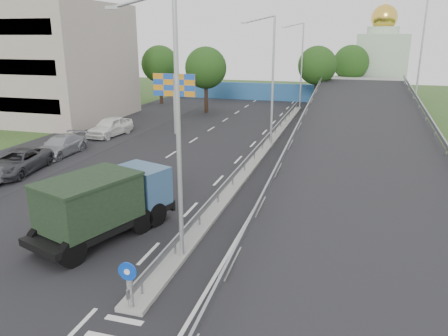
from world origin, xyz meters
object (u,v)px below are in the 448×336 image
at_px(church, 380,60).
at_px(parked_car_e, 110,127).
at_px(billboard, 174,89).
at_px(lamp_post_near, 173,118).
at_px(dump_truck, 105,202).
at_px(parked_car_c, 17,162).
at_px(sign_bollard, 129,285).
at_px(lamp_post_far, 300,61).
at_px(parked_car_d, 60,146).
at_px(lamp_post_mid, 271,74).

xyz_separation_m(church, parked_car_e, (-24.36, -34.43, -4.45)).
height_order(billboard, parked_car_e, billboard).
relative_size(lamp_post_near, dump_truck, 1.40).
relative_size(parked_car_c, parked_car_e, 1.10).
bearing_deg(church, billboard, -120.70).
bearing_deg(sign_bollard, lamp_post_far, 89.86).
bearing_deg(lamp_post_near, parked_car_c, 151.60).
height_order(lamp_post_far, parked_car_e, lamp_post_far).
distance_m(parked_car_d, parked_car_e, 6.98).
xyz_separation_m(dump_truck, parked_car_d, (-10.78, 11.50, -0.91)).
xyz_separation_m(parked_car_c, parked_car_e, (0.06, 11.71, 0.09)).
height_order(lamp_post_mid, billboard, lamp_post_mid).
xyz_separation_m(sign_bollard, lamp_post_mid, (0.11, 23.83, 4.77)).
xyz_separation_m(sign_bollard, billboard, (-9.00, 25.83, 3.15)).
bearing_deg(parked_car_d, sign_bollard, -50.13).
relative_size(lamp_post_near, church, 0.73).
distance_m(billboard, dump_truck, 21.70).
distance_m(billboard, parked_car_c, 15.53).
distance_m(lamp_post_far, parked_car_d, 31.48).
relative_size(lamp_post_mid, parked_car_d, 1.98).
distance_m(lamp_post_far, dump_truck, 39.32).
distance_m(sign_bollard, church, 58.84).
distance_m(sign_bollard, parked_car_c, 18.56).
relative_size(lamp_post_near, parked_car_e, 2.00).
bearing_deg(parked_car_c, dump_truck, -41.53).
relative_size(sign_bollard, parked_car_d, 0.33).
height_order(lamp_post_mid, parked_car_e, lamp_post_mid).
height_order(lamp_post_far, dump_truck, lamp_post_far).
height_order(sign_bollard, parked_car_c, sign_bollard).
xyz_separation_m(lamp_post_mid, parked_car_e, (-14.47, -0.43, -4.95)).
bearing_deg(dump_truck, parked_car_e, 138.66).
relative_size(parked_car_d, parked_car_e, 1.01).
distance_m(church, parked_car_d, 48.35).
distance_m(lamp_post_near, parked_car_e, 24.84).
distance_m(lamp_post_near, parked_car_c, 17.27).
bearing_deg(lamp_post_far, parked_car_e, -125.31).
relative_size(dump_truck, parked_car_d, 1.41).
height_order(sign_bollard, lamp_post_mid, lamp_post_mid).
xyz_separation_m(lamp_post_near, parked_car_d, (-14.65, 12.60, -5.07)).
height_order(church, dump_truck, church).
height_order(dump_truck, parked_car_c, dump_truck).
distance_m(lamp_post_mid, dump_truck, 19.74).
distance_m(parked_car_c, parked_car_d, 4.74).
xyz_separation_m(lamp_post_far, parked_car_e, (-14.47, -20.43, -4.95)).
relative_size(lamp_post_mid, billboard, 1.83).
height_order(dump_truck, parked_car_d, dump_truck).
bearing_deg(parked_car_c, lamp_post_near, -37.55).
xyz_separation_m(sign_bollard, dump_truck, (-3.76, 4.92, 0.62)).
xyz_separation_m(lamp_post_mid, parked_car_c, (-14.53, -12.14, -5.04)).
height_order(lamp_post_mid, parked_car_c, lamp_post_mid).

